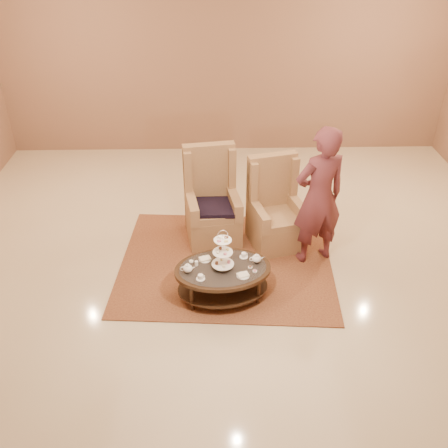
{
  "coord_description": "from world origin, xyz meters",
  "views": [
    {
      "loc": [
        -0.26,
        -4.85,
        3.97
      ],
      "look_at": [
        -0.14,
        0.2,
        0.72
      ],
      "focal_mm": 40.0,
      "sensor_mm": 36.0,
      "label": 1
    }
  ],
  "objects_px": {
    "tea_table": "(223,273)",
    "armchair_right": "(275,215)",
    "person": "(319,197)",
    "armchair_left": "(212,208)"
  },
  "relations": [
    {
      "from": "armchair_right",
      "to": "person",
      "type": "bearing_deg",
      "value": -56.17
    },
    {
      "from": "armchair_right",
      "to": "person",
      "type": "height_order",
      "value": "person"
    },
    {
      "from": "person",
      "to": "armchair_left",
      "type": "bearing_deg",
      "value": -42.73
    },
    {
      "from": "armchair_left",
      "to": "armchair_right",
      "type": "height_order",
      "value": "armchair_left"
    },
    {
      "from": "tea_table",
      "to": "person",
      "type": "height_order",
      "value": "person"
    },
    {
      "from": "armchair_left",
      "to": "armchair_right",
      "type": "distance_m",
      "value": 0.87
    },
    {
      "from": "tea_table",
      "to": "armchair_right",
      "type": "distance_m",
      "value": 1.36
    },
    {
      "from": "tea_table",
      "to": "armchair_left",
      "type": "bearing_deg",
      "value": 87.94
    },
    {
      "from": "armchair_left",
      "to": "armchair_right",
      "type": "xyz_separation_m",
      "value": [
        0.85,
        -0.18,
        -0.03
      ]
    },
    {
      "from": "armchair_right",
      "to": "person",
      "type": "xyz_separation_m",
      "value": [
        0.47,
        -0.42,
        0.51
      ]
    }
  ]
}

